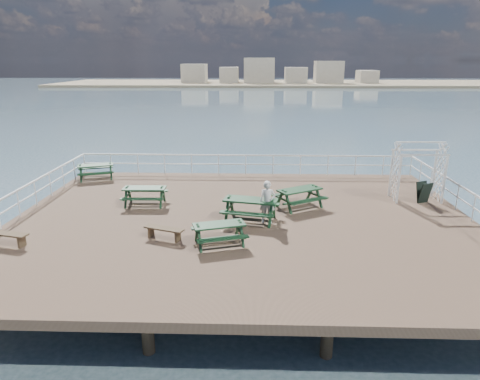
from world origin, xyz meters
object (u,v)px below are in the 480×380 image
Objects in this scene: flat_bench_far at (7,236)px; person at (267,202)px; picnic_table_d at (219,229)px; picnic_table_b at (145,192)px; picnic_table_c at (300,194)px; picnic_table_e at (251,205)px; flat_bench_near at (164,231)px; picnic_table_a at (96,168)px; trellis_arbor at (417,174)px.

person reaches higher than flat_bench_far.
picnic_table_d is at bearing -128.55° from person.
picnic_table_c is (6.58, -0.12, 0.03)m from picnic_table_b.
picnic_table_e reaches higher than flat_bench_near.
picnic_table_d is 1.33× the size of flat_bench_far.
flat_bench_near is (-2.97, -1.88, -0.32)m from picnic_table_e.
flat_bench_near is (-1.94, 0.38, -0.22)m from picnic_table_d.
picnic_table_e is 1.59× the size of flat_bench_near.
picnic_table_d is at bearing -102.21° from picnic_table_e.
flat_bench_near is at bearing -154.59° from person.
picnic_table_a is at bearing 103.25° from flat_bench_far.
picnic_table_c is at bearing 34.31° from picnic_table_d.
picnic_table_b is 4.86m from picnic_table_e.
picnic_table_e reaches higher than picnic_table_a.
person reaches higher than picnic_table_e.
picnic_table_a is at bearing 145.89° from person.
picnic_table_c is 4.97m from picnic_table_d.
flat_bench_far is (0.00, -8.39, -0.23)m from picnic_table_a.
flat_bench_near is (1.56, -3.64, -0.25)m from picnic_table_b.
picnic_table_e is (8.12, -5.84, 0.08)m from picnic_table_a.
flat_bench_far is 0.94× the size of person.
picnic_table_a reaches higher than flat_bench_far.
picnic_table_b is at bearing 148.17° from picnic_table_c.
picnic_table_a is 9.28m from flat_bench_near.
picnic_table_d is 0.78× the size of trellis_arbor.
picnic_table_b is 6.58m from picnic_table_c.
picnic_table_a is 10.76m from picnic_table_d.
person is at bearing 33.50° from picnic_table_d.
picnic_table_c reaches higher than picnic_table_d.
picnic_table_e is 8.51m from flat_bench_far.
picnic_table_d is at bearing 15.60° from flat_bench_far.
person is at bearing -22.03° from picnic_table_b.
flat_bench_far is at bearing -130.94° from picnic_table_b.
person is (-6.64, -3.04, -0.34)m from trellis_arbor.
person reaches higher than flat_bench_near.
picnic_table_a is 1.31× the size of person.
trellis_arbor reaches higher than picnic_table_b.
picnic_table_c is at bearing 55.35° from flat_bench_near.
picnic_table_a reaches higher than flat_bench_near.
picnic_table_b is at bearing 63.52° from flat_bench_far.
picnic_table_e is 1.42× the size of person.
picnic_table_c is 1.03× the size of picnic_table_e.
trellis_arbor is (11.81, 1.07, 0.61)m from picnic_table_b.
picnic_table_b reaches higher than flat_bench_far.
flat_bench_far is (-10.16, -4.19, -0.27)m from picnic_table_c.
flat_bench_near is at bearing -175.69° from picnic_table_c.
person reaches higher than picnic_table_b.
picnic_table_a is 1.19× the size of picnic_table_b.
picnic_table_a is 1.47× the size of flat_bench_near.
picnic_table_d is at bearing -50.16° from picnic_table_b.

